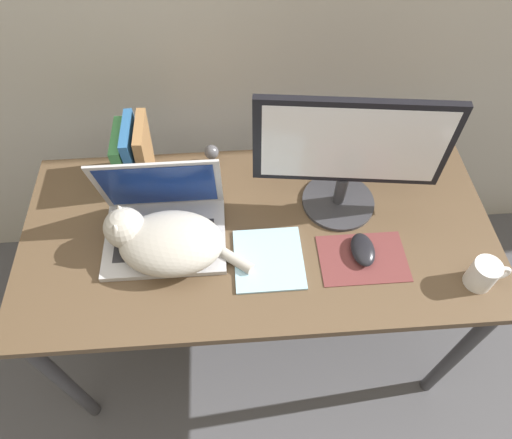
{
  "coord_description": "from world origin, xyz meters",
  "views": [
    {
      "loc": [
        -0.06,
        -0.44,
        1.88
      ],
      "look_at": [
        -0.01,
        0.3,
        0.86
      ],
      "focal_mm": 32.0,
      "sensor_mm": 36.0,
      "label": 1
    }
  ],
  "objects_px": {
    "webcam": "(212,153)",
    "book_row": "(134,155)",
    "laptop": "(164,222)",
    "cat": "(164,240)",
    "mug": "(484,274)",
    "notepad": "(269,259)",
    "external_monitor": "(349,154)",
    "computer_mouse": "(363,250)"
  },
  "relations": [
    {
      "from": "external_monitor",
      "to": "computer_mouse",
      "type": "relative_size",
      "value": 4.74
    },
    {
      "from": "cat",
      "to": "computer_mouse",
      "type": "distance_m",
      "value": 0.56
    },
    {
      "from": "computer_mouse",
      "to": "cat",
      "type": "bearing_deg",
      "value": 175.86
    },
    {
      "from": "mug",
      "to": "webcam",
      "type": "bearing_deg",
      "value": 145.16
    },
    {
      "from": "computer_mouse",
      "to": "notepad",
      "type": "height_order",
      "value": "computer_mouse"
    },
    {
      "from": "computer_mouse",
      "to": "webcam",
      "type": "bearing_deg",
      "value": 137.4
    },
    {
      "from": "external_monitor",
      "to": "laptop",
      "type": "bearing_deg",
      "value": -172.03
    },
    {
      "from": "notepad",
      "to": "mug",
      "type": "relative_size",
      "value": 1.82
    },
    {
      "from": "external_monitor",
      "to": "cat",
      "type": "bearing_deg",
      "value": -164.18
    },
    {
      "from": "laptop",
      "to": "notepad",
      "type": "height_order",
      "value": "laptop"
    },
    {
      "from": "laptop",
      "to": "external_monitor",
      "type": "relative_size",
      "value": 0.66
    },
    {
      "from": "computer_mouse",
      "to": "webcam",
      "type": "distance_m",
      "value": 0.58
    },
    {
      "from": "laptop",
      "to": "cat",
      "type": "height_order",
      "value": "laptop"
    },
    {
      "from": "notepad",
      "to": "webcam",
      "type": "distance_m",
      "value": 0.43
    },
    {
      "from": "computer_mouse",
      "to": "book_row",
      "type": "relative_size",
      "value": 0.5
    },
    {
      "from": "laptop",
      "to": "notepad",
      "type": "distance_m",
      "value": 0.32
    },
    {
      "from": "notepad",
      "to": "mug",
      "type": "distance_m",
      "value": 0.59
    },
    {
      "from": "book_row",
      "to": "webcam",
      "type": "distance_m",
      "value": 0.25
    },
    {
      "from": "notepad",
      "to": "cat",
      "type": "bearing_deg",
      "value": 171.46
    },
    {
      "from": "laptop",
      "to": "cat",
      "type": "xyz_separation_m",
      "value": [
        0.01,
        -0.07,
        0.02
      ]
    },
    {
      "from": "external_monitor",
      "to": "notepad",
      "type": "distance_m",
      "value": 0.37
    },
    {
      "from": "mug",
      "to": "book_row",
      "type": "bearing_deg",
      "value": 154.81
    },
    {
      "from": "webcam",
      "to": "book_row",
      "type": "bearing_deg",
      "value": -167.13
    },
    {
      "from": "cat",
      "to": "computer_mouse",
      "type": "xyz_separation_m",
      "value": [
        0.56,
        -0.04,
        -0.05
      ]
    },
    {
      "from": "laptop",
      "to": "webcam",
      "type": "distance_m",
      "value": 0.31
    },
    {
      "from": "webcam",
      "to": "mug",
      "type": "bearing_deg",
      "value": -34.84
    },
    {
      "from": "mug",
      "to": "notepad",
      "type": "bearing_deg",
      "value": 168.9
    },
    {
      "from": "cat",
      "to": "notepad",
      "type": "bearing_deg",
      "value": -8.54
    },
    {
      "from": "book_row",
      "to": "notepad",
      "type": "distance_m",
      "value": 0.53
    },
    {
      "from": "external_monitor",
      "to": "notepad",
      "type": "bearing_deg",
      "value": -140.67
    },
    {
      "from": "laptop",
      "to": "webcam",
      "type": "xyz_separation_m",
      "value": [
        0.14,
        0.28,
        -0.01
      ]
    },
    {
      "from": "laptop",
      "to": "webcam",
      "type": "height_order",
      "value": "laptop"
    },
    {
      "from": "cat",
      "to": "mug",
      "type": "bearing_deg",
      "value": -10.24
    },
    {
      "from": "external_monitor",
      "to": "book_row",
      "type": "relative_size",
      "value": 2.36
    },
    {
      "from": "external_monitor",
      "to": "computer_mouse",
      "type": "bearing_deg",
      "value": -79.38
    },
    {
      "from": "notepad",
      "to": "webcam",
      "type": "bearing_deg",
      "value": 111.43
    },
    {
      "from": "cat",
      "to": "external_monitor",
      "type": "bearing_deg",
      "value": 15.82
    },
    {
      "from": "laptop",
      "to": "computer_mouse",
      "type": "relative_size",
      "value": 3.13
    },
    {
      "from": "cat",
      "to": "computer_mouse",
      "type": "bearing_deg",
      "value": -4.14
    },
    {
      "from": "notepad",
      "to": "external_monitor",
      "type": "bearing_deg",
      "value": 39.33
    },
    {
      "from": "webcam",
      "to": "mug",
      "type": "distance_m",
      "value": 0.89
    },
    {
      "from": "laptop",
      "to": "mug",
      "type": "relative_size",
      "value": 3.07
    }
  ]
}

